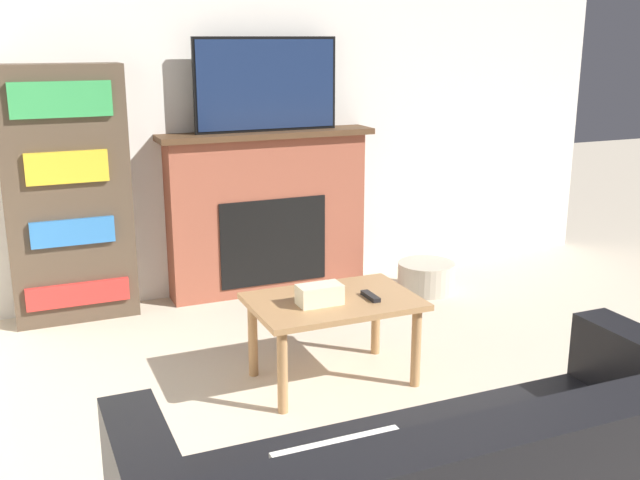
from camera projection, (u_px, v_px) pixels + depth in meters
wall_back at (223, 96)px, 4.97m from camera, size 5.96×0.06×2.70m
fireplace at (268, 212)px, 5.14m from camera, size 1.47×0.28×1.12m
tv at (266, 85)px, 4.90m from camera, size 0.98×0.03×0.61m
coffee_table at (333, 311)px, 3.80m from camera, size 0.84×0.56×0.45m
tissue_box at (320, 294)px, 3.69m from camera, size 0.22×0.12×0.10m
remote_control at (371, 296)px, 3.78m from camera, size 0.04×0.15×0.02m
bookshelf at (68, 195)px, 4.57m from camera, size 0.74×0.29×1.58m
storage_basket at (426, 277)px, 5.24m from camera, size 0.39×0.39×0.21m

